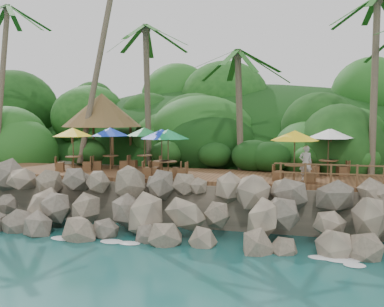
# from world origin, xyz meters

# --- Properties ---
(ground) EXTENTS (140.00, 140.00, 0.00)m
(ground) POSITION_xyz_m (0.00, 0.00, 0.00)
(ground) COLOR #19514F
(ground) RESTS_ON ground
(land_base) EXTENTS (32.00, 25.20, 2.10)m
(land_base) POSITION_xyz_m (0.00, 16.00, 1.05)
(land_base) COLOR gray
(land_base) RESTS_ON ground
(jungle_hill) EXTENTS (44.80, 28.00, 15.40)m
(jungle_hill) POSITION_xyz_m (0.00, 23.50, 0.00)
(jungle_hill) COLOR #143811
(jungle_hill) RESTS_ON ground
(seawall) EXTENTS (29.00, 4.00, 2.30)m
(seawall) POSITION_xyz_m (0.00, 2.00, 1.15)
(seawall) COLOR gray
(seawall) RESTS_ON ground
(terrace) EXTENTS (26.00, 5.00, 0.20)m
(terrace) POSITION_xyz_m (0.00, 6.00, 2.20)
(terrace) COLOR brown
(terrace) RESTS_ON land_base
(jungle_foliage) EXTENTS (44.00, 16.00, 12.00)m
(jungle_foliage) POSITION_xyz_m (0.00, 15.00, 0.00)
(jungle_foliage) COLOR #143811
(jungle_foliage) RESTS_ON ground
(foam_line) EXTENTS (25.20, 0.80, 0.06)m
(foam_line) POSITION_xyz_m (0.00, 0.30, 0.03)
(foam_line) COLOR white
(foam_line) RESTS_ON ground
(palms) EXTENTS (31.23, 6.65, 15.47)m
(palms) POSITION_xyz_m (-0.31, 8.73, 11.85)
(palms) COLOR brown
(palms) RESTS_ON ground
(palapa) EXTENTS (5.23, 5.23, 4.60)m
(palapa) POSITION_xyz_m (-7.25, 9.82, 5.79)
(palapa) COLOR brown
(palapa) RESTS_ON ground
(dining_clusters) EXTENTS (20.33, 5.46, 2.45)m
(dining_clusters) POSITION_xyz_m (1.51, 5.77, 4.33)
(dining_clusters) COLOR brown
(dining_clusters) RESTS_ON terrace
(railing) EXTENTS (6.10, 0.10, 1.00)m
(railing) POSITION_xyz_m (7.64, 3.65, 2.91)
(railing) COLOR brown
(railing) RESTS_ON terrace
(waiter) EXTENTS (0.70, 0.55, 1.70)m
(waiter) POSITION_xyz_m (5.96, 5.08, 3.15)
(waiter) COLOR white
(waiter) RESTS_ON terrace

